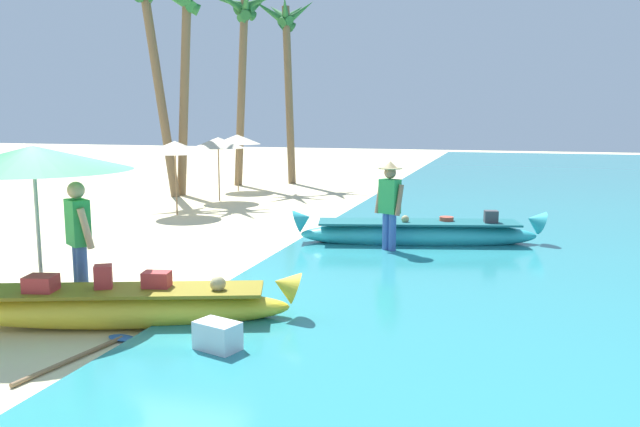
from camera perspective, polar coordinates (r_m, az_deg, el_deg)
name	(u,v)px	position (r m, az deg, el deg)	size (l,w,h in m)	color
ground_plane	(144,292)	(9.87, -15.32, -6.74)	(80.00, 80.00, 0.00)	beige
boat_yellow_foreground	(117,306)	(8.32, -17.50, -7.77)	(4.40, 2.01, 0.77)	yellow
boat_cyan_midground	(418,233)	(12.71, 8.68, -1.74)	(4.87, 1.84, 0.82)	#33B2BC
person_vendor_hatted	(390,202)	(11.87, 6.18, 1.06)	(0.58, 0.45, 1.75)	#3D5BA8
person_tourist_customer	(79,240)	(8.89, -20.54, -2.17)	(0.57, 0.48, 1.74)	#3D5BA8
patio_umbrella_large	(33,159)	(8.99, -24.02, 4.43)	(2.47, 2.47, 2.19)	#B7B7BC
parasol_row_0	(175,147)	(16.99, -12.71, 5.72)	(1.60, 1.60, 1.91)	#8E6B47
parasol_row_1	(218,143)	(19.54, -8.99, 6.20)	(1.60, 1.60, 1.91)	#8E6B47
parasol_row_2	(237,139)	(22.09, -7.32, 6.52)	(1.60, 1.60, 1.91)	#8E6B47
palm_tree_tall_inland	(243,30)	(23.81, -6.78, 15.80)	(2.57, 2.74, 6.90)	brown
palm_tree_leaning_seaward	(286,41)	(24.45, -3.01, 14.97)	(2.33, 2.39, 6.80)	brown
palm_tree_mid_cluster	(147,10)	(21.40, -15.07, 16.95)	(2.61, 2.74, 7.12)	brown
palm_tree_far_behind	(186,20)	(21.18, -11.76, 16.44)	(2.57, 2.67, 6.76)	brown
cooler_box	(218,340)	(7.09, -9.04, -11.00)	(0.47, 0.30, 0.40)	silver
paddle	(91,351)	(7.61, -19.58, -11.38)	(0.46, 1.60, 0.05)	#8E6B47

